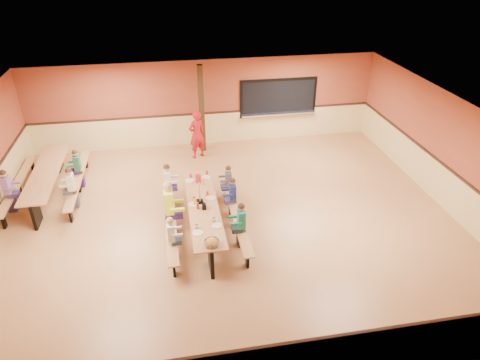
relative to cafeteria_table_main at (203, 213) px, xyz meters
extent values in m
plane|color=#9A643A|center=(0.66, 0.30, -0.53)|extent=(12.00, 12.00, 0.00)
cube|color=#96432B|center=(0.66, 5.30, 0.97)|extent=(12.00, 0.04, 3.00)
cube|color=#96432B|center=(0.66, -4.70, 0.97)|extent=(12.00, 0.04, 3.00)
cube|color=#96432B|center=(6.66, 0.30, 0.97)|extent=(0.04, 10.00, 3.00)
cube|color=white|center=(0.66, 0.30, 2.47)|extent=(12.00, 10.00, 0.04)
cube|color=black|center=(3.26, 5.27, 1.02)|extent=(2.60, 0.06, 1.20)
cube|color=silver|center=(3.26, 5.18, 0.45)|extent=(2.70, 0.28, 0.06)
cube|color=#332211|center=(0.46, 4.70, 0.97)|extent=(0.18, 0.18, 3.00)
cube|color=#AF7545|center=(0.00, 0.00, 0.19)|extent=(0.75, 3.60, 0.04)
cube|color=black|center=(0.00, -1.55, -0.18)|extent=(0.08, 0.60, 0.70)
cube|color=black|center=(0.00, 1.55, -0.18)|extent=(0.08, 0.60, 0.70)
cube|color=#AF7545|center=(-0.83, 0.00, -0.09)|extent=(0.26, 3.60, 0.04)
cube|color=black|center=(-0.83, 0.00, -0.32)|extent=(0.06, 0.18, 0.41)
cube|color=#AF7545|center=(0.83, 0.00, -0.09)|extent=(0.26, 3.60, 0.04)
cube|color=black|center=(0.83, 0.00, -0.32)|extent=(0.06, 0.18, 0.41)
cube|color=#AF7545|center=(-4.24, 2.55, 0.19)|extent=(0.75, 3.60, 0.04)
cube|color=black|center=(-4.24, 1.00, -0.18)|extent=(0.08, 0.60, 0.70)
cube|color=black|center=(-4.24, 4.10, -0.18)|extent=(0.08, 0.60, 0.70)
cube|color=#AF7545|center=(-5.06, 2.55, -0.09)|extent=(0.26, 3.60, 0.04)
cube|color=black|center=(-5.06, 2.55, -0.32)|extent=(0.06, 0.18, 0.41)
cube|color=#AF7545|center=(-3.41, 2.55, -0.09)|extent=(0.26, 3.60, 0.04)
cube|color=black|center=(-3.41, 2.55, -0.32)|extent=(0.06, 0.18, 0.41)
imported|color=red|center=(0.22, 4.21, 0.30)|extent=(0.72, 0.63, 1.65)
cylinder|color=red|center=(-0.01, 1.19, 0.32)|extent=(0.16, 0.16, 0.22)
cube|color=black|center=(0.01, -0.14, 0.28)|extent=(0.10, 0.14, 0.13)
cylinder|color=yellow|center=(-0.20, 0.07, 0.30)|extent=(0.06, 0.06, 0.17)
cylinder|color=#B2140F|center=(-0.14, -0.11, 0.30)|extent=(0.06, 0.06, 0.17)
cube|color=black|center=(-0.06, 0.16, 0.24)|extent=(0.16, 0.16, 0.06)
cube|color=#AF7545|center=(-0.06, 0.16, 0.52)|extent=(0.02, 0.09, 0.50)
camera|label=1|loc=(-0.65, -8.90, 6.05)|focal=32.00mm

